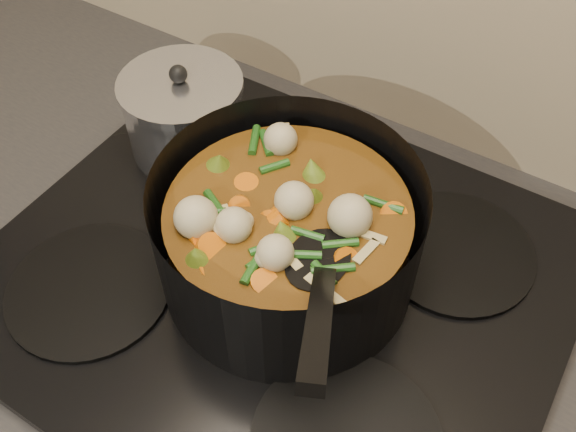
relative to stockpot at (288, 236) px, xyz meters
The scene contains 3 objects.
stovetop 0.07m from the stockpot, 150.16° to the right, with size 0.62×0.54×0.03m.
stockpot is the anchor object (origin of this frame).
saucepan 0.24m from the stockpot, 154.46° to the left, with size 0.15×0.15×0.13m.
Camera 1 is at (0.23, 1.58, 1.52)m, focal length 40.00 mm.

